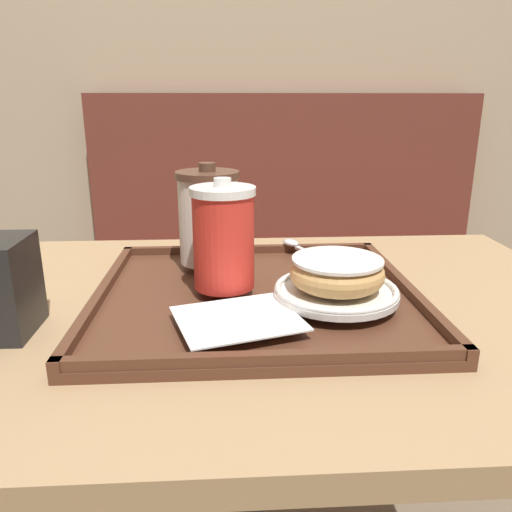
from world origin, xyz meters
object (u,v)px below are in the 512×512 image
object	(u,v)px
coffee_cup_front	(224,237)
coffee_cup_rear	(209,217)
spoon	(299,247)
donut_chocolate_glazed	(337,272)

from	to	relation	value
coffee_cup_front	coffee_cup_rear	distance (m)	0.11
spoon	coffee_cup_rear	bearing A→B (deg)	83.87
spoon	coffee_cup_front	bearing A→B (deg)	116.59
donut_chocolate_glazed	spoon	size ratio (longest dim) A/B	0.77
coffee_cup_front	donut_chocolate_glazed	world-z (taller)	coffee_cup_front
coffee_cup_rear	donut_chocolate_glazed	distance (m)	0.22
coffee_cup_front	donut_chocolate_glazed	size ratio (longest dim) A/B	1.22
coffee_cup_front	spoon	bearing A→B (deg)	52.75
donut_chocolate_glazed	spoon	world-z (taller)	donut_chocolate_glazed
coffee_cup_rear	donut_chocolate_glazed	world-z (taller)	coffee_cup_rear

